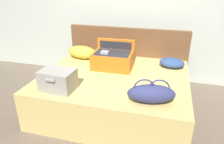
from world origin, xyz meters
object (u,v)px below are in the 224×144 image
at_px(hard_case_medium, 58,80).
at_px(pillow_near_headboard, 172,63).
at_px(duffel_bag, 151,94).
at_px(pillow_center_head, 82,52).
at_px(bed, 114,92).
at_px(hard_case_large, 113,58).

relative_size(hard_case_medium, pillow_near_headboard, 1.11).
xyz_separation_m(hard_case_medium, pillow_near_headboard, (1.31, 1.09, -0.06)).
relative_size(duffel_bag, pillow_center_head, 1.08).
xyz_separation_m(bed, pillow_near_headboard, (0.77, 0.51, 0.34)).
distance_m(duffel_bag, pillow_center_head, 1.68).
relative_size(hard_case_large, pillow_near_headboard, 1.59).
distance_m(pillow_near_headboard, pillow_center_head, 1.47).
xyz_separation_m(hard_case_large, duffel_bag, (0.66, -0.85, -0.04)).
xyz_separation_m(duffel_bag, pillow_center_head, (-1.26, 1.10, -0.00)).
distance_m(hard_case_medium, pillow_center_head, 1.12).
bearing_deg(duffel_bag, bed, 134.32).
xyz_separation_m(bed, duffel_bag, (0.56, -0.58, 0.37)).
distance_m(bed, duffel_bag, 0.89).
relative_size(bed, hard_case_medium, 4.87).
bearing_deg(bed, pillow_center_head, 143.03).
bearing_deg(hard_case_medium, hard_case_large, 64.90).
height_order(duffel_bag, pillow_center_head, duffel_bag).
height_order(hard_case_large, hard_case_medium, hard_case_large).
bearing_deg(hard_case_medium, bed, 49.58).
bearing_deg(hard_case_medium, duffel_bag, 3.15).
bearing_deg(pillow_near_headboard, pillow_center_head, 179.31).
bearing_deg(pillow_near_headboard, bed, -146.32).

